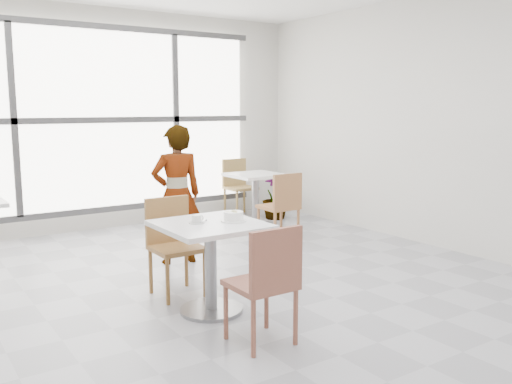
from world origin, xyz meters
TOP-DOWN VIEW (x-y plane):
  - floor at (0.00, 0.00)m, footprint 7.00×7.00m
  - wall_back at (0.00, 3.50)m, footprint 6.00×0.00m
  - wall_right at (3.00, 0.00)m, footprint 0.00×7.00m
  - window at (0.00, 3.44)m, footprint 4.60×0.07m
  - main_table at (-0.32, -0.11)m, footprint 0.80×0.80m
  - chair_near at (-0.32, -0.91)m, footprint 0.42×0.42m
  - chair_far at (-0.37, 0.50)m, footprint 0.42×0.42m
  - oatmeal_bowl at (-0.13, -0.16)m, footprint 0.21×0.21m
  - coffee_cup at (-0.41, -0.06)m, footprint 0.16×0.13m
  - person at (0.10, 1.37)m, footprint 0.60×0.44m
  - bg_table_right at (1.82, 2.42)m, footprint 0.70×0.70m
  - bg_chair_right_near at (1.60, 1.48)m, footprint 0.42×0.42m
  - bg_chair_right_far at (2.07, 3.28)m, footprint 0.42×0.42m
  - plant_right at (2.36, 2.69)m, footprint 0.46×0.46m

SIDE VIEW (x-z plane):
  - floor at x=0.00m, z-range 0.00..0.00m
  - plant_right at x=2.36m, z-range 0.00..0.69m
  - bg_table_right at x=1.82m, z-range 0.11..0.86m
  - chair_near at x=-0.32m, z-range 0.07..0.94m
  - chair_far at x=-0.37m, z-range 0.07..0.94m
  - bg_chair_right_near at x=1.60m, z-range 0.07..0.94m
  - bg_chair_right_far at x=2.07m, z-range 0.07..0.94m
  - main_table at x=-0.32m, z-range 0.15..0.90m
  - person at x=0.10m, z-range 0.00..1.49m
  - coffee_cup at x=-0.41m, z-range 0.75..0.81m
  - oatmeal_bowl at x=-0.13m, z-range 0.75..0.84m
  - window at x=0.00m, z-range 0.24..2.76m
  - wall_back at x=0.00m, z-range -1.50..4.50m
  - wall_right at x=3.00m, z-range -2.00..5.00m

